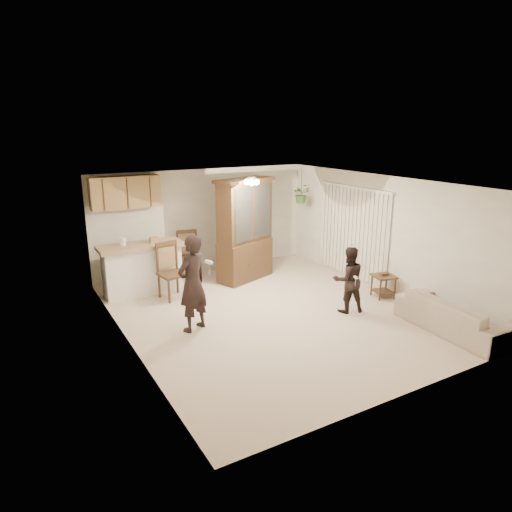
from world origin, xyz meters
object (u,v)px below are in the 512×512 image
adult (192,281)px  chair_hutch_right (237,271)px  chair_hutch_left (189,266)px  chair_bar (173,283)px  sofa (454,312)px  side_table (383,286)px  china_hutch (245,231)px  child (348,278)px

adult → chair_hutch_right: (1.85, 1.88, -0.63)m
chair_hutch_left → adult: bearing=-96.2°
adult → chair_hutch_right: size_ratio=1.87×
chair_bar → chair_hutch_right: (1.63, 0.23, -0.06)m
sofa → chair_hutch_right: 4.70m
adult → sofa: bearing=126.3°
chair_bar → chair_hutch_left: bearing=44.4°
side_table → chair_hutch_right: (-2.21, 2.39, 0.02)m
adult → chair_hutch_right: adult is taller
china_hutch → chair_hutch_right: 0.94m
side_table → chair_hutch_right: chair_hutch_right is taller
sofa → chair_bar: (-3.70, 3.99, -0.03)m
china_hutch → chair_bar: size_ratio=2.00×
adult → side_table: adult is taller
sofa → side_table: size_ratio=3.51×
child → china_hutch: bearing=-57.9°
adult → china_hutch: bearing=-159.5°
side_table → chair_bar: bearing=150.7°
chair_bar → chair_hutch_right: chair_bar is taller
china_hutch → chair_bar: 2.11m
china_hutch → chair_hutch_left: bearing=131.4°
chair_hutch_left → chair_hutch_right: bearing=-26.9°
side_table → chair_hutch_left: (-3.09, 3.15, 0.07)m
sofa → china_hutch: 4.77m
sofa → chair_hutch_right: bearing=28.9°
adult → child: (2.90, -0.71, -0.22)m
china_hutch → adult: bearing=-156.5°
sofa → chair_hutch_right: (-2.07, 4.22, -0.10)m
chair_hutch_left → chair_bar: bearing=-113.1°
adult → chair_bar: 1.76m
sofa → adult: 4.60m
adult → child: bearing=143.3°
side_table → chair_hutch_right: bearing=132.9°
adult → side_table: bearing=150.0°
side_table → chair_bar: size_ratio=0.45×
sofa → adult: adult is taller
sofa → chair_hutch_left: 5.79m
chair_bar → chair_hutch_left: 1.24m
side_table → sofa: bearing=-94.6°
sofa → child: child is taller
side_table → chair_hutch_left: chair_hutch_left is taller
side_table → chair_bar: 4.41m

